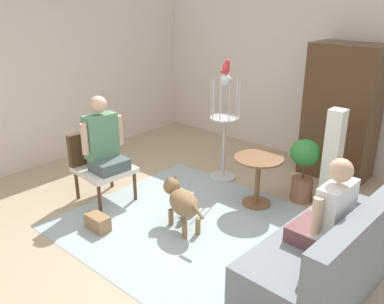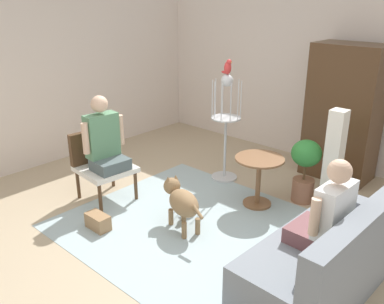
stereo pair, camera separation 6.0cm
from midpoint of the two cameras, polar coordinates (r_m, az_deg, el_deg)
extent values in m
plane|color=tan|center=(4.64, -0.32, -10.86)|extent=(7.14, 7.14, 0.00)
cube|color=silver|center=(6.51, 17.32, 9.94)|extent=(6.55, 0.12, 2.60)
cube|color=silver|center=(6.62, -18.74, 9.95)|extent=(0.12, 6.31, 2.60)
cube|color=#9EB2B7|center=(4.74, -0.32, -10.05)|extent=(2.66, 2.45, 0.01)
cube|color=slate|center=(3.92, 16.72, -14.64)|extent=(0.85, 1.67, 0.45)
cube|color=slate|center=(3.60, 21.89, -10.68)|extent=(0.23, 1.65, 0.42)
cube|color=slate|center=(4.36, 21.62, -6.85)|extent=(0.81, 0.20, 0.15)
cube|color=gray|center=(3.35, 16.84, -13.94)|extent=(0.11, 0.32, 0.28)
cube|color=gray|center=(3.71, 20.19, -10.64)|extent=(0.11, 0.27, 0.28)
cylinder|color=#4C331E|center=(5.26, -8.19, -4.65)|extent=(0.04, 0.04, 0.38)
cylinder|color=#4C331E|center=(5.02, -12.93, -6.33)|extent=(0.04, 0.04, 0.38)
cylinder|color=#4C331E|center=(5.67, -11.34, -2.92)|extent=(0.04, 0.04, 0.38)
cylinder|color=#4C331E|center=(5.44, -15.85, -4.38)|extent=(0.04, 0.04, 0.38)
cube|color=white|center=(5.25, -12.27, -2.36)|extent=(0.68, 0.66, 0.06)
cube|color=#4C331E|center=(5.39, -14.01, 0.79)|extent=(0.13, 0.61, 0.41)
cube|color=brown|center=(3.79, 16.04, -10.60)|extent=(0.38, 0.43, 0.14)
cube|color=white|center=(3.60, 18.68, -7.39)|extent=(0.19, 0.42, 0.45)
sphere|color=#DDB293|center=(3.46, 19.33, -2.41)|extent=(0.20, 0.20, 0.20)
cylinder|color=#DDB293|center=(3.40, 16.28, -8.41)|extent=(0.08, 0.08, 0.31)
cylinder|color=#DDB293|center=(3.81, 19.81, -5.53)|extent=(0.08, 0.08, 0.31)
cube|color=#4C5A5D|center=(5.11, -11.61, -1.73)|extent=(0.38, 0.43, 0.14)
cube|color=#598C66|center=(5.11, -12.76, 2.20)|extent=(0.21, 0.42, 0.53)
sphere|color=#DDB293|center=(5.00, -13.11, 6.39)|extent=(0.20, 0.20, 0.20)
cylinder|color=#DDB293|center=(5.19, -10.29, 2.98)|extent=(0.08, 0.08, 0.37)
cylinder|color=#DDB293|center=(4.96, -14.90, 1.74)|extent=(0.08, 0.08, 0.37)
cylinder|color=brown|center=(4.99, 8.85, -0.88)|extent=(0.59, 0.59, 0.02)
cylinder|color=brown|center=(5.11, 8.65, -4.12)|extent=(0.06, 0.06, 0.60)
cylinder|color=brown|center=(5.24, 8.48, -6.93)|extent=(0.35, 0.35, 0.03)
ellipsoid|color=olive|center=(4.52, -1.50, -7.03)|extent=(0.52, 0.41, 0.27)
sphere|color=olive|center=(4.71, -3.17, -4.71)|extent=(0.19, 0.19, 0.19)
cone|color=olive|center=(4.65, -3.73, -3.76)|extent=(0.06, 0.06, 0.06)
cone|color=olive|center=(4.69, -2.66, -3.52)|extent=(0.06, 0.06, 0.06)
cylinder|color=olive|center=(4.26, 0.48, -8.26)|extent=(0.18, 0.09, 0.10)
cylinder|color=olive|center=(4.72, -3.29, -8.93)|extent=(0.06, 0.06, 0.19)
cylinder|color=olive|center=(4.79, -1.52, -8.46)|extent=(0.06, 0.06, 0.19)
cylinder|color=olive|center=(4.48, -1.42, -10.74)|extent=(0.06, 0.06, 0.19)
cylinder|color=olive|center=(4.54, 0.42, -10.20)|extent=(0.06, 0.06, 0.19)
cylinder|color=silver|center=(5.90, 3.96, -3.42)|extent=(0.36, 0.36, 0.03)
cylinder|color=silver|center=(5.73, 4.07, 0.42)|extent=(0.04, 0.04, 0.87)
cylinder|color=silver|center=(5.59, 4.18, 4.71)|extent=(0.40, 0.40, 0.02)
cylinder|color=silver|center=(5.42, 5.85, 6.94)|extent=(0.01, 0.01, 0.50)
cylinder|color=silver|center=(5.52, 6.23, 7.20)|extent=(0.01, 0.01, 0.50)
cylinder|color=silver|center=(5.63, 5.85, 7.49)|extent=(0.01, 0.01, 0.50)
cylinder|color=silver|center=(5.70, 4.90, 7.68)|extent=(0.01, 0.01, 0.50)
cylinder|color=silver|center=(5.70, 3.71, 7.72)|extent=(0.01, 0.01, 0.50)
cylinder|color=silver|center=(5.64, 2.72, 7.59)|extent=(0.01, 0.01, 0.50)
cylinder|color=silver|center=(5.53, 2.28, 7.33)|extent=(0.01, 0.01, 0.50)
cylinder|color=silver|center=(5.42, 2.60, 7.04)|extent=(0.01, 0.01, 0.50)
cylinder|color=silver|center=(5.35, 3.57, 6.84)|extent=(0.01, 0.01, 0.50)
cylinder|color=silver|center=(5.35, 4.83, 6.79)|extent=(0.01, 0.01, 0.50)
sphere|color=silver|center=(5.47, 4.32, 9.79)|extent=(0.16, 0.16, 0.16)
ellipsoid|color=red|center=(5.44, 4.40, 11.47)|extent=(0.09, 0.10, 0.17)
sphere|color=red|center=(5.42, 4.59, 12.24)|extent=(0.07, 0.07, 0.07)
cone|color=#D8BF4C|center=(5.40, 4.89, 12.20)|extent=(0.03, 0.02, 0.02)
ellipsoid|color=red|center=(5.47, 4.04, 10.90)|extent=(0.12, 0.03, 0.04)
cylinder|color=#996047|center=(5.40, 14.51, -4.98)|extent=(0.27, 0.27, 0.29)
cylinder|color=brown|center=(5.30, 14.75, -2.58)|extent=(0.03, 0.03, 0.20)
ellipsoid|color=#2C7E33|center=(5.20, 14.99, -0.09)|extent=(0.37, 0.37, 0.33)
cube|color=#4C4742|center=(5.39, 17.68, -6.77)|extent=(0.20, 0.20, 0.06)
cube|color=white|center=(5.14, 18.43, -0.70)|extent=(0.18, 0.18, 1.17)
cube|color=#4C331E|center=(6.04, 19.58, 5.16)|extent=(0.91, 0.56, 1.85)
cube|color=#99724C|center=(4.76, -13.19, -9.40)|extent=(0.29, 0.16, 0.17)
camera|label=1|loc=(0.03, -90.40, -0.15)|focal=38.79mm
camera|label=2|loc=(0.03, 89.60, 0.15)|focal=38.79mm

